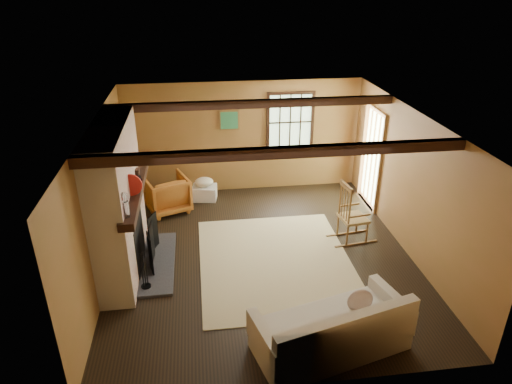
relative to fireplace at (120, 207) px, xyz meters
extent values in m
plane|color=black|center=(2.23, 0.00, -1.10)|extent=(5.50, 5.50, 0.00)
cube|color=#946034|center=(2.23, 2.75, 0.10)|extent=(5.00, 0.02, 2.40)
cube|color=#946034|center=(2.23, -2.75, 0.10)|extent=(5.00, 0.02, 2.40)
cube|color=#946034|center=(-0.27, 0.00, 0.10)|extent=(0.02, 5.50, 2.40)
cube|color=#946034|center=(4.73, 0.00, 0.10)|extent=(0.02, 5.50, 2.40)
cube|color=white|center=(2.23, 0.00, 1.30)|extent=(5.00, 5.50, 0.02)
cube|color=black|center=(2.23, -1.20, 1.23)|extent=(5.00, 0.12, 0.14)
cube|color=black|center=(2.23, 1.20, 1.23)|extent=(5.00, 0.12, 0.14)
cube|color=black|center=(3.23, 2.72, 0.40)|extent=(1.02, 0.06, 1.32)
cube|color=#A9CA9A|center=(3.23, 2.75, 0.40)|extent=(0.90, 0.01, 1.20)
cube|color=black|center=(3.23, 2.73, 0.40)|extent=(0.90, 0.03, 0.02)
cube|color=brown|center=(4.70, 1.70, -0.10)|extent=(0.06, 1.00, 2.06)
cube|color=#A9CA9A|center=(4.73, 1.70, -0.10)|extent=(0.01, 0.80, 1.85)
cube|color=brown|center=(1.93, 2.72, 0.50)|extent=(0.42, 0.03, 0.42)
cube|color=#26735D|center=(1.93, 2.71, 0.50)|extent=(0.36, 0.01, 0.36)
cube|color=#A84941|center=(-0.02, 0.00, 0.10)|extent=(0.50, 2.20, 2.40)
cube|color=black|center=(0.05, 0.00, -0.65)|extent=(0.38, 1.00, 0.85)
cube|color=#3B3B40|center=(0.48, 0.00, -1.08)|extent=(0.55, 1.80, 0.05)
cube|color=black|center=(0.26, 0.00, 0.25)|extent=(0.22, 2.30, 0.12)
cube|color=black|center=(0.41, -0.24, -0.73)|extent=(0.10, 0.32, 0.64)
cube|color=black|center=(0.41, 0.09, -0.73)|extent=(0.04, 0.32, 0.64)
cube|color=black|center=(0.41, 0.42, -0.73)|extent=(0.14, 0.31, 0.64)
cylinder|color=black|center=(0.35, -0.67, -1.04)|extent=(0.15, 0.15, 0.02)
cylinder|color=black|center=(0.32, -0.70, -0.75)|extent=(0.01, 0.01, 0.61)
cylinder|color=black|center=(0.35, -0.67, -0.75)|extent=(0.01, 0.01, 0.61)
cylinder|color=black|center=(0.37, -0.64, -0.75)|extent=(0.01, 0.01, 0.61)
cylinder|color=white|center=(0.25, -0.93, 0.42)|extent=(0.11, 0.11, 0.23)
sphere|color=white|center=(0.25, -0.93, 0.60)|extent=(0.13, 0.13, 0.13)
cylinder|color=#AF1C14|center=(0.25, -0.27, 0.47)|extent=(0.33, 0.04, 0.33)
cube|color=black|center=(0.25, 0.10, 0.37)|extent=(0.25, 0.18, 0.12)
cylinder|color=black|center=(0.25, 0.46, 0.36)|extent=(0.09, 0.09, 0.11)
cylinder|color=black|center=(0.25, 0.60, 0.34)|extent=(0.07, 0.07, 0.08)
cube|color=tan|center=(2.43, -0.20, -1.10)|extent=(2.50, 3.00, 0.01)
cube|color=tan|center=(3.92, 0.33, -0.67)|extent=(0.50, 0.52, 0.05)
cube|color=brown|center=(3.73, 0.30, -0.03)|extent=(0.11, 0.44, 0.08)
cylinder|color=brown|center=(4.14, 0.17, -0.88)|extent=(0.03, 0.03, 0.42)
cylinder|color=brown|center=(4.08, 0.55, -0.88)|extent=(0.03, 0.03, 0.42)
cylinder|color=brown|center=(3.76, 0.11, -0.88)|extent=(0.03, 0.03, 0.42)
cylinder|color=brown|center=(3.70, 0.49, -0.88)|extent=(0.03, 0.03, 0.42)
cylinder|color=brown|center=(3.76, 0.11, -0.34)|extent=(0.03, 0.03, 0.72)
cylinder|color=brown|center=(3.70, 0.49, -0.34)|extent=(0.03, 0.03, 0.72)
cylinder|color=brown|center=(3.74, 0.21, -0.36)|extent=(0.02, 0.02, 0.59)
cylinder|color=brown|center=(3.73, 0.30, -0.36)|extent=(0.02, 0.02, 0.59)
cylinder|color=brown|center=(3.72, 0.40, -0.36)|extent=(0.02, 0.02, 0.59)
cube|color=brown|center=(3.95, 0.12, -0.51)|extent=(0.40, 0.09, 0.03)
cube|color=brown|center=(3.89, 0.54, -0.51)|extent=(0.40, 0.09, 0.03)
cube|color=brown|center=(3.95, 0.14, -1.09)|extent=(0.81, 0.15, 0.03)
cube|color=brown|center=(3.89, 0.52, -1.09)|extent=(0.81, 0.15, 0.03)
cube|color=silver|center=(2.79, -2.20, -0.89)|extent=(2.07, 1.32, 0.42)
cube|color=silver|center=(2.88, -2.55, -0.58)|extent=(1.89, 0.63, 0.53)
cube|color=silver|center=(1.91, -2.43, -0.70)|extent=(0.35, 0.87, 0.38)
cube|color=silver|center=(3.67, -1.97, -0.70)|extent=(0.35, 0.87, 0.38)
ellipsoid|color=silver|center=(3.22, -1.99, -0.58)|extent=(0.36, 0.20, 0.34)
cylinder|color=brown|center=(0.27, 2.39, -1.05)|extent=(0.38, 0.11, 0.11)
cylinder|color=brown|center=(0.39, 2.39, -1.05)|extent=(0.38, 0.11, 0.11)
cylinder|color=brown|center=(0.52, 2.39, -1.05)|extent=(0.38, 0.11, 0.11)
cylinder|color=brown|center=(0.27, 2.39, -0.93)|extent=(0.38, 0.11, 0.11)
cylinder|color=brown|center=(0.39, 2.39, -0.93)|extent=(0.38, 0.11, 0.11)
cylinder|color=brown|center=(0.52, 2.39, -0.93)|extent=(0.38, 0.11, 0.11)
cube|color=white|center=(1.33, 2.32, -0.95)|extent=(0.55, 0.45, 0.30)
ellipsoid|color=silver|center=(1.33, 2.32, -0.71)|extent=(0.43, 0.37, 0.20)
imported|color=#BF6026|center=(0.58, 1.91, -0.74)|extent=(1.02, 1.04, 0.74)
camera|label=1|loc=(1.26, -6.49, 3.25)|focal=32.00mm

